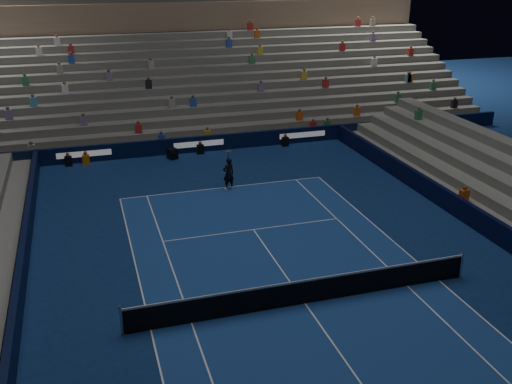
{
  "coord_description": "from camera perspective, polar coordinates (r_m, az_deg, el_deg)",
  "views": [
    {
      "loc": [
        -6.93,
        -16.69,
        11.48
      ],
      "look_at": [
        0.0,
        6.0,
        2.0
      ],
      "focal_mm": 41.25,
      "sensor_mm": 36.0,
      "label": 1
    }
  ],
  "objects": [
    {
      "name": "grandstand_main",
      "position": [
        45.85,
        -8.18,
        11.38
      ],
      "size": [
        44.0,
        15.2,
        11.2
      ],
      "color": "#60605B",
      "rests_on": "ground"
    },
    {
      "name": "court_surface",
      "position": [
        21.41,
        4.78,
        -10.72
      ],
      "size": [
        10.97,
        23.77,
        0.01
      ],
      "primitive_type": "cube",
      "color": "navy",
      "rests_on": "ground"
    },
    {
      "name": "sponsor_barrier_west",
      "position": [
        20.17,
        -22.52,
        -13.1
      ],
      "size": [
        0.25,
        37.0,
        1.0
      ],
      "primitive_type": "cube",
      "color": "black",
      "rests_on": "ground"
    },
    {
      "name": "ground",
      "position": [
        21.41,
        4.78,
        -10.73
      ],
      "size": [
        90.0,
        90.0,
        0.0
      ],
      "primitive_type": "plane",
      "color": "navy",
      "rests_on": "ground"
    },
    {
      "name": "sponsor_barrier_far",
      "position": [
        37.51,
        -5.6,
        4.65
      ],
      "size": [
        44.0,
        0.25,
        1.0
      ],
      "primitive_type": "cube",
      "color": "black",
      "rests_on": "ground"
    },
    {
      "name": "tennis_net",
      "position": [
        21.14,
        4.82,
        -9.58
      ],
      "size": [
        12.9,
        0.1,
        1.1
      ],
      "color": "#B2B2B7",
      "rests_on": "ground"
    },
    {
      "name": "tennis_player",
      "position": [
        31.04,
        -2.68,
        1.78
      ],
      "size": [
        0.72,
        0.55,
        1.75
      ],
      "primitive_type": "imported",
      "rotation": [
        0.0,
        0.0,
        3.37
      ],
      "color": "black",
      "rests_on": "ground"
    },
    {
      "name": "broadcast_camera",
      "position": [
        36.38,
        -8.11,
        3.71
      ],
      "size": [
        0.67,
        1.03,
        0.65
      ],
      "color": "black",
      "rests_on": "ground"
    }
  ]
}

